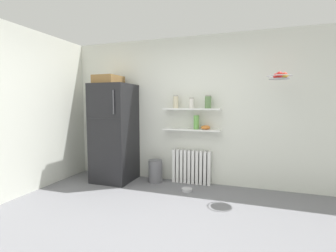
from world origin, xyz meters
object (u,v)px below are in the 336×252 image
object	(u,v)px
pet_food_bowl	(187,190)
hanging_fruit_basket	(280,76)
storage_jar_1	(192,103)
shelf_bowl	(206,127)
storage_jar_0	(176,102)
radiator	(191,167)
refrigerator	(114,131)
storage_jar_2	(208,102)
vase	(196,122)
trash_bin	(155,171)

from	to	relation	value
pet_food_bowl	hanging_fruit_basket	size ratio (longest dim) A/B	0.50
storage_jar_1	shelf_bowl	world-z (taller)	storage_jar_1
storage_jar_0	storage_jar_1	distance (m)	0.29
radiator	shelf_bowl	size ratio (longest dim) A/B	4.25
refrigerator	storage_jar_1	distance (m)	1.51
refrigerator	storage_jar_2	bearing A→B (deg)	8.24
radiator	pet_food_bowl	size ratio (longest dim) A/B	4.02
storage_jar_2	shelf_bowl	xyz separation A→B (m)	(-0.04, 0.00, -0.44)
radiator	vase	bearing A→B (deg)	-19.01
shelf_bowl	pet_food_bowl	world-z (taller)	shelf_bowl
trash_bin	storage_jar_1	bearing A→B (deg)	10.29
storage_jar_0	trash_bin	world-z (taller)	storage_jar_0
storage_jar_0	storage_jar_1	size ratio (longest dim) A/B	1.23
storage_jar_1	storage_jar_2	bearing A→B (deg)	-0.00
refrigerator	shelf_bowl	world-z (taller)	refrigerator
storage_jar_1	hanging_fruit_basket	bearing A→B (deg)	-13.55
storage_jar_1	trash_bin	world-z (taller)	storage_jar_1
refrigerator	storage_jar_1	bearing A→B (deg)	9.89
refrigerator	pet_food_bowl	size ratio (longest dim) A/B	11.29
refrigerator	radiator	distance (m)	1.55
vase	pet_food_bowl	xyz separation A→B (m)	(-0.06, -0.40, -1.08)
storage_jar_0	storage_jar_2	xyz separation A→B (m)	(0.57, -0.00, -0.00)
refrigerator	storage_jar_1	size ratio (longest dim) A/B	10.35
trash_bin	pet_food_bowl	size ratio (longest dim) A/B	2.36
shelf_bowl	radiator	bearing A→B (deg)	173.15
hanging_fruit_basket	refrigerator	bearing A→B (deg)	178.27
refrigerator	storage_jar_0	world-z (taller)	refrigerator
trash_bin	pet_food_bowl	world-z (taller)	trash_bin
storage_jar_0	trash_bin	xyz separation A→B (m)	(-0.35, -0.12, -1.26)
trash_bin	hanging_fruit_basket	xyz separation A→B (m)	(1.99, -0.21, 1.61)
storage_jar_0	hanging_fruit_basket	distance (m)	1.71
storage_jar_0	pet_food_bowl	xyz separation A→B (m)	(0.31, -0.40, -1.43)
vase	pet_food_bowl	size ratio (longest dim) A/B	1.40
trash_bin	storage_jar_2	bearing A→B (deg)	7.13
radiator	hanging_fruit_basket	bearing A→B (deg)	-14.75
refrigerator	storage_jar_2	distance (m)	1.78
radiator	storage_jar_2	size ratio (longest dim) A/B	3.07
hanging_fruit_basket	pet_food_bowl	bearing A→B (deg)	-176.92
vase	shelf_bowl	distance (m)	0.18
hanging_fruit_basket	radiator	bearing A→B (deg)	165.25
radiator	storage_jar_0	bearing A→B (deg)	-174.03
trash_bin	hanging_fruit_basket	distance (m)	2.57
storage_jar_2	shelf_bowl	bearing A→B (deg)	180.00
storage_jar_0	hanging_fruit_basket	world-z (taller)	hanging_fruit_basket
radiator	shelf_bowl	xyz separation A→B (m)	(0.25, -0.03, 0.72)
storage_jar_0	storage_jar_2	world-z (taller)	storage_jar_0
shelf_bowl	refrigerator	bearing A→B (deg)	-171.58
refrigerator	shelf_bowl	size ratio (longest dim) A/B	11.96
radiator	pet_food_bowl	xyz separation A→B (m)	(0.03, -0.43, -0.27)
trash_bin	pet_food_bowl	xyz separation A→B (m)	(0.66, -0.28, -0.18)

